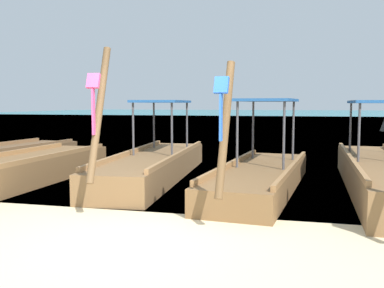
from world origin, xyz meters
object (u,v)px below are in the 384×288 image
longtail_boat_pink_ribbon (154,164)px  longtail_boat_red_ribbon (378,174)px  longtail_boat_violet_ribbon (25,170)px  longtail_boat_blue_ribbon (261,175)px

longtail_boat_pink_ribbon → longtail_boat_red_ribbon: size_ratio=0.95×
longtail_boat_violet_ribbon → longtail_boat_blue_ribbon: (5.25, 0.54, 0.00)m
longtail_boat_red_ribbon → longtail_boat_pink_ribbon: bearing=175.5°
longtail_boat_violet_ribbon → longtail_boat_blue_ribbon: size_ratio=0.98×
longtail_boat_violet_ribbon → longtail_boat_red_ribbon: bearing=7.1°
longtail_boat_blue_ribbon → longtail_boat_red_ribbon: size_ratio=0.81×
longtail_boat_blue_ribbon → longtail_boat_violet_ribbon: bearing=-174.1°
longtail_boat_violet_ribbon → longtail_boat_pink_ribbon: 2.95m
longtail_boat_pink_ribbon → longtail_boat_blue_ribbon: (2.62, -0.80, -0.03)m
longtail_boat_pink_ribbon → longtail_boat_blue_ribbon: 2.74m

